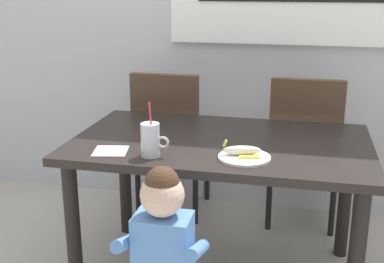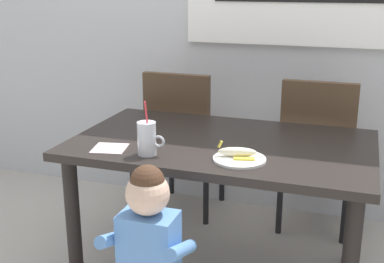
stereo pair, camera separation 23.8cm
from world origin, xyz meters
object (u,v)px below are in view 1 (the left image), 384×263
object	(u,v)px
dining_chair_left	(170,136)
peeled_banana	(242,151)
dining_chair_right	(304,144)
dining_table	(220,159)
snack_plate	(244,157)
toddler_standing	(163,242)
paper_napkin	(111,151)
milk_cup	(151,142)

from	to	relation	value
dining_chair_left	peeled_banana	size ratio (longest dim) A/B	5.47
dining_chair_right	dining_table	bearing A→B (deg)	59.30
dining_table	snack_plate	xyz separation A→B (m)	(0.15, -0.24, 0.11)
dining_table	snack_plate	bearing A→B (deg)	-59.06
toddler_standing	snack_plate	world-z (taller)	toddler_standing
dining_chair_right	peeled_banana	bearing A→B (deg)	73.47
dining_table	dining_chair_left	size ratio (longest dim) A/B	1.50
snack_plate	paper_napkin	world-z (taller)	snack_plate
toddler_standing	paper_napkin	xyz separation A→B (m)	(-0.35, 0.36, 0.23)
snack_plate	toddler_standing	bearing A→B (deg)	-122.87
dining_chair_right	toddler_standing	distance (m)	1.42
snack_plate	milk_cup	bearing A→B (deg)	-172.13
toddler_standing	peeled_banana	distance (m)	0.55
toddler_standing	snack_plate	xyz separation A→B (m)	(0.26, 0.40, 0.23)
toddler_standing	milk_cup	xyz separation A→B (m)	(-0.15, 0.34, 0.29)
dining_chair_left	peeled_banana	world-z (taller)	dining_chair_left
dining_table	dining_chair_right	size ratio (longest dim) A/B	1.50
dining_table	milk_cup	size ratio (longest dim) A/B	5.72
milk_cup	peeled_banana	distance (m)	0.40
snack_plate	paper_napkin	bearing A→B (deg)	-176.30
milk_cup	peeled_banana	world-z (taller)	milk_cup
toddler_standing	milk_cup	distance (m)	0.47
milk_cup	paper_napkin	bearing A→B (deg)	175.00
dining_table	paper_napkin	size ratio (longest dim) A/B	9.58
dining_chair_left	milk_cup	xyz separation A→B (m)	(0.17, -0.95, 0.27)
toddler_standing	paper_napkin	bearing A→B (deg)	133.90
dining_chair_left	snack_plate	distance (m)	1.09
dining_chair_right	toddler_standing	xyz separation A→B (m)	(-0.52, -1.32, -0.02)
snack_plate	peeled_banana	world-z (taller)	peeled_banana
milk_cup	dining_chair_right	bearing A→B (deg)	55.77
snack_plate	peeled_banana	bearing A→B (deg)	126.50
milk_cup	peeled_banana	size ratio (longest dim) A/B	1.43
dining_chair_left	dining_chair_right	bearing A→B (deg)	-178.01
dining_table	milk_cup	xyz separation A→B (m)	(-0.26, -0.30, 0.17)
dining_chair_right	snack_plate	distance (m)	0.98
peeled_banana	toddler_standing	bearing A→B (deg)	-120.72
dining_chair_right	milk_cup	size ratio (longest dim) A/B	3.82
dining_chair_right	milk_cup	xyz separation A→B (m)	(-0.67, -0.98, 0.27)
peeled_banana	snack_plate	bearing A→B (deg)	-53.50
paper_napkin	peeled_banana	bearing A→B (deg)	5.26
dining_chair_right	snack_plate	xyz separation A→B (m)	(-0.26, -0.92, 0.21)
toddler_standing	paper_napkin	size ratio (longest dim) A/B	5.59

